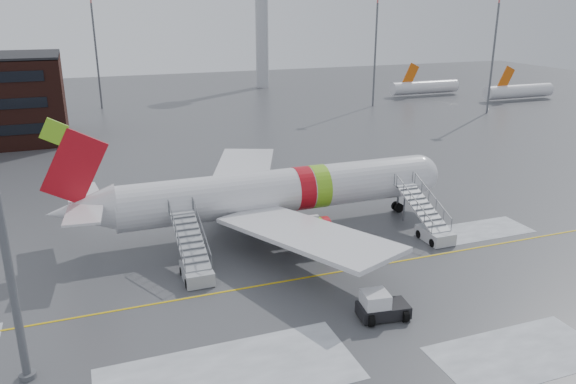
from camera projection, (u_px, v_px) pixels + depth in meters
name	position (u px, v px, depth m)	size (l,w,h in m)	color
ground	(274.00, 276.00, 41.16)	(260.00, 260.00, 0.00)	#494C4F
airliner	(270.00, 193.00, 48.76)	(35.03, 32.97, 11.18)	silver
airstair_fwd	(430.00, 226.00, 47.74)	(2.05, 7.70, 3.48)	silver
airstair_aft	(194.00, 262.00, 41.03)	(2.05, 7.70, 3.48)	#A2A5A9
pushback_tug	(380.00, 306.00, 35.52)	(3.39, 2.71, 1.83)	black
control_tower	(262.00, 5.00, 129.55)	(6.40, 6.40, 30.00)	#B2B5BA
light_mast_far_ne	(376.00, 33.00, 105.77)	(1.20, 1.20, 24.25)	#595B60
light_mast_far_n	(94.00, 34.00, 103.42)	(1.20, 1.20, 24.25)	#595B60
light_mast_far_e	(495.00, 35.00, 98.63)	(1.20, 1.20, 24.25)	#595B60
distant_aircraft	(454.00, 99.00, 118.73)	(35.00, 18.00, 8.00)	#D8590C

